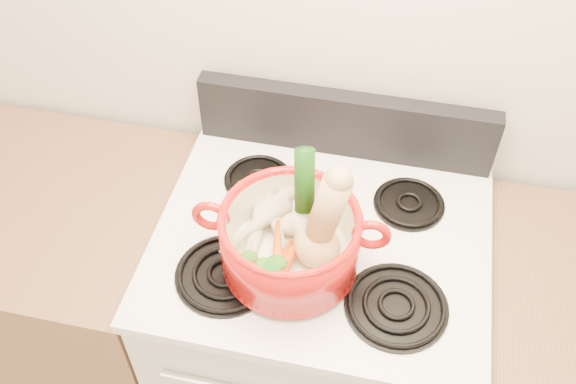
% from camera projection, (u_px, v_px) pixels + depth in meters
% --- Properties ---
extents(wall_back, '(3.50, 0.02, 2.60)m').
position_uv_depth(wall_back, '(355.00, 25.00, 1.48)').
color(wall_back, silver).
rests_on(wall_back, floor).
extents(stove_body, '(0.76, 0.65, 0.92)m').
position_uv_depth(stove_body, '(315.00, 341.00, 1.87)').
color(stove_body, silver).
rests_on(stove_body, floor).
extents(cooktop, '(0.78, 0.67, 0.03)m').
position_uv_depth(cooktop, '(322.00, 239.00, 1.52)').
color(cooktop, white).
rests_on(cooktop, stove_body).
extents(control_backsplash, '(0.76, 0.05, 0.18)m').
position_uv_depth(control_backsplash, '(345.00, 124.00, 1.64)').
color(control_backsplash, black).
rests_on(control_backsplash, cooktop).
extents(burner_front_left, '(0.22, 0.22, 0.02)m').
position_uv_depth(burner_front_left, '(225.00, 274.00, 1.42)').
color(burner_front_left, black).
rests_on(burner_front_left, cooktop).
extents(burner_front_right, '(0.22, 0.22, 0.02)m').
position_uv_depth(burner_front_right, '(396.00, 305.00, 1.36)').
color(burner_front_right, black).
rests_on(burner_front_right, cooktop).
extents(burner_back_left, '(0.17, 0.17, 0.02)m').
position_uv_depth(burner_back_left, '(258.00, 178.00, 1.62)').
color(burner_back_left, black).
rests_on(burner_back_left, cooktop).
extents(burner_back_right, '(0.17, 0.17, 0.02)m').
position_uv_depth(burner_back_right, '(409.00, 203.00, 1.56)').
color(burner_back_right, black).
rests_on(burner_back_right, cooktop).
extents(dutch_oven, '(0.32, 0.32, 0.15)m').
position_uv_depth(dutch_oven, '(290.00, 240.00, 1.38)').
color(dutch_oven, '#B4120F').
rests_on(dutch_oven, burner_front_left).
extents(pot_handle_left, '(0.09, 0.02, 0.08)m').
position_uv_depth(pot_handle_left, '(211.00, 216.00, 1.36)').
color(pot_handle_left, '#B4120F').
rests_on(pot_handle_left, dutch_oven).
extents(pot_handle_right, '(0.09, 0.02, 0.08)m').
position_uv_depth(pot_handle_right, '(371.00, 235.00, 1.32)').
color(pot_handle_right, '#B4120F').
rests_on(pot_handle_right, dutch_oven).
extents(squash, '(0.18, 0.14, 0.28)m').
position_uv_depth(squash, '(319.00, 220.00, 1.30)').
color(squash, tan).
rests_on(squash, dutch_oven).
extents(leek, '(0.07, 0.11, 0.28)m').
position_uv_depth(leek, '(303.00, 203.00, 1.33)').
color(leek, white).
rests_on(leek, dutch_oven).
extents(ginger, '(0.10, 0.09, 0.05)m').
position_uv_depth(ginger, '(295.00, 224.00, 1.44)').
color(ginger, tan).
rests_on(ginger, dutch_oven).
extents(parsnip_0, '(0.06, 0.23, 0.06)m').
position_uv_depth(parsnip_0, '(256.00, 233.00, 1.42)').
color(parsnip_0, beige).
rests_on(parsnip_0, dutch_oven).
extents(parsnip_1, '(0.06, 0.21, 0.06)m').
position_uv_depth(parsnip_1, '(257.00, 228.00, 1.42)').
color(parsnip_1, beige).
rests_on(parsnip_1, dutch_oven).
extents(parsnip_2, '(0.13, 0.20, 0.06)m').
position_uv_depth(parsnip_2, '(276.00, 222.00, 1.42)').
color(parsnip_2, beige).
rests_on(parsnip_2, dutch_oven).
extents(parsnip_3, '(0.15, 0.18, 0.06)m').
position_uv_depth(parsnip_3, '(254.00, 226.00, 1.41)').
color(parsnip_3, beige).
rests_on(parsnip_3, dutch_oven).
extents(parsnip_4, '(0.13, 0.20, 0.06)m').
position_uv_depth(parsnip_4, '(263.00, 215.00, 1.42)').
color(parsnip_4, beige).
rests_on(parsnip_4, dutch_oven).
extents(carrot_0, '(0.05, 0.16, 0.04)m').
position_uv_depth(carrot_0, '(280.00, 269.00, 1.36)').
color(carrot_0, '#D7570A').
rests_on(carrot_0, dutch_oven).
extents(carrot_1, '(0.10, 0.13, 0.04)m').
position_uv_depth(carrot_1, '(271.00, 271.00, 1.35)').
color(carrot_1, '#DD570B').
rests_on(carrot_1, dutch_oven).
extents(carrot_2, '(0.07, 0.20, 0.05)m').
position_uv_depth(carrot_2, '(288.00, 262.00, 1.36)').
color(carrot_2, '#BE3509').
rests_on(carrot_2, dutch_oven).
extents(carrot_3, '(0.05, 0.14, 0.04)m').
position_uv_depth(carrot_3, '(278.00, 267.00, 1.34)').
color(carrot_3, '#BA4109').
rests_on(carrot_3, dutch_oven).
extents(carrot_4, '(0.07, 0.17, 0.05)m').
position_uv_depth(carrot_4, '(277.00, 253.00, 1.36)').
color(carrot_4, '#C9610A').
rests_on(carrot_4, dutch_oven).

